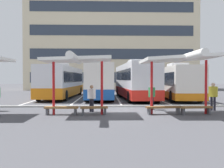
% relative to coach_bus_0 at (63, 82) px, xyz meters
% --- Properties ---
extents(ground_plane, '(160.00, 160.00, 0.00)m').
position_rel_coach_bus_0_xyz_m(ground_plane, '(5.77, -10.87, -1.63)').
color(ground_plane, '#47474C').
extents(terminal_building, '(30.71, 10.73, 19.07)m').
position_rel_coach_bus_0_xyz_m(terminal_building, '(5.81, 20.90, 6.55)').
color(terminal_building, beige).
rests_on(terminal_building, ground).
extents(coach_bus_0, '(3.13, 12.14, 3.57)m').
position_rel_coach_bus_0_xyz_m(coach_bus_0, '(0.00, 0.00, 0.00)').
color(coach_bus_0, silver).
rests_on(coach_bus_0, ground).
extents(coach_bus_1, '(2.65, 11.60, 3.68)m').
position_rel_coach_bus_0_xyz_m(coach_bus_1, '(3.99, -0.89, 0.06)').
color(coach_bus_1, silver).
rests_on(coach_bus_1, ground).
extents(coach_bus_2, '(3.25, 12.19, 3.77)m').
position_rel_coach_bus_0_xyz_m(coach_bus_2, '(7.50, -1.51, 0.11)').
color(coach_bus_2, silver).
rests_on(coach_bus_2, ground).
extents(coach_bus_3, '(3.08, 11.92, 3.45)m').
position_rel_coach_bus_0_xyz_m(coach_bus_3, '(11.49, -1.67, -0.03)').
color(coach_bus_3, silver).
rests_on(coach_bus_3, ground).
extents(lane_stripe_0, '(0.16, 14.00, 0.01)m').
position_rel_coach_bus_0_xyz_m(lane_stripe_0, '(-1.91, -1.21, -1.63)').
color(lane_stripe_0, white).
rests_on(lane_stripe_0, ground).
extents(lane_stripe_1, '(0.16, 14.00, 0.01)m').
position_rel_coach_bus_0_xyz_m(lane_stripe_1, '(1.93, -1.21, -1.63)').
color(lane_stripe_1, white).
rests_on(lane_stripe_1, ground).
extents(lane_stripe_2, '(0.16, 14.00, 0.01)m').
position_rel_coach_bus_0_xyz_m(lane_stripe_2, '(5.77, -1.21, -1.63)').
color(lane_stripe_2, white).
rests_on(lane_stripe_2, ground).
extents(lane_stripe_3, '(0.16, 14.00, 0.01)m').
position_rel_coach_bus_0_xyz_m(lane_stripe_3, '(9.61, -1.21, -1.63)').
color(lane_stripe_3, white).
rests_on(lane_stripe_3, ground).
extents(lane_stripe_4, '(0.16, 14.00, 0.01)m').
position_rel_coach_bus_0_xyz_m(lane_stripe_4, '(13.45, -1.21, -1.63)').
color(lane_stripe_4, white).
rests_on(lane_stripe_4, ground).
extents(waiting_shelter_1, '(3.67, 4.43, 3.19)m').
position_rel_coach_bus_0_xyz_m(waiting_shelter_1, '(3.03, -12.64, 1.32)').
color(waiting_shelter_1, red).
rests_on(waiting_shelter_1, ground).
extents(bench_1, '(1.85, 0.46, 0.45)m').
position_rel_coach_bus_0_xyz_m(bench_1, '(2.13, -12.42, -1.29)').
color(bench_1, brown).
rests_on(bench_1, ground).
extents(bench_2, '(1.55, 0.57, 0.45)m').
position_rel_coach_bus_0_xyz_m(bench_2, '(3.93, -12.43, -1.30)').
color(bench_2, brown).
rests_on(bench_2, ground).
extents(waiting_shelter_2, '(4.10, 5.13, 3.33)m').
position_rel_coach_bus_0_xyz_m(waiting_shelter_2, '(8.71, -12.58, 1.42)').
color(waiting_shelter_2, red).
rests_on(waiting_shelter_2, ground).
extents(bench_3, '(2.02, 0.63, 0.45)m').
position_rel_coach_bus_0_xyz_m(bench_3, '(7.81, -12.43, -1.29)').
color(bench_3, brown).
rests_on(bench_3, ground).
extents(bench_4, '(1.83, 0.56, 0.45)m').
position_rel_coach_bus_0_xyz_m(bench_4, '(9.61, -12.49, -1.29)').
color(bench_4, brown).
rests_on(bench_4, ground).
extents(platform_kerb, '(44.00, 0.24, 0.12)m').
position_rel_coach_bus_0_xyz_m(platform_kerb, '(5.77, -8.88, -1.57)').
color(platform_kerb, '#ADADA8').
rests_on(platform_kerb, ground).
extents(waiting_passenger_0, '(0.53, 0.48, 1.74)m').
position_rel_coach_bus_0_xyz_m(waiting_passenger_0, '(11.27, -11.01, -0.62)').
color(waiting_passenger_0, black).
rests_on(waiting_passenger_0, ground).
extents(waiting_passenger_1, '(0.50, 0.45, 1.61)m').
position_rel_coach_bus_0_xyz_m(waiting_passenger_1, '(3.73, -11.30, -0.71)').
color(waiting_passenger_1, black).
rests_on(waiting_passenger_1, ground).
extents(waiting_passenger_3, '(0.48, 0.51, 1.66)m').
position_rel_coach_bus_0_xyz_m(waiting_passenger_3, '(7.55, -10.42, -0.68)').
color(waiting_passenger_3, black).
rests_on(waiting_passenger_3, ground).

